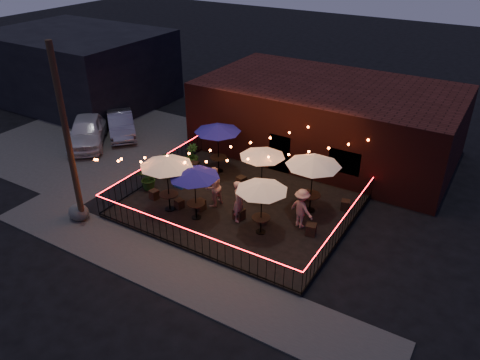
# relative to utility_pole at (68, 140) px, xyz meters

# --- Properties ---
(ground) EXTENTS (110.00, 110.00, 0.00)m
(ground) POSITION_rel_utility_pole_xyz_m (5.40, 2.60, -4.00)
(ground) COLOR black
(ground) RESTS_ON ground
(patio) EXTENTS (10.00, 8.00, 0.15)m
(patio) POSITION_rel_utility_pole_xyz_m (5.40, 4.60, -3.92)
(patio) COLOR black
(patio) RESTS_ON ground
(sidewalk) EXTENTS (18.00, 2.50, 0.05)m
(sidewalk) POSITION_rel_utility_pole_xyz_m (5.40, -0.65, -3.98)
(sidewalk) COLOR #3F3D3B
(sidewalk) RESTS_ON ground
(parking_lot) EXTENTS (11.00, 12.00, 0.02)m
(parking_lot) POSITION_rel_utility_pole_xyz_m (-6.60, 6.60, -3.99)
(parking_lot) COLOR #3F3D3B
(parking_lot) RESTS_ON ground
(brick_building) EXTENTS (14.00, 8.00, 4.00)m
(brick_building) POSITION_rel_utility_pole_xyz_m (6.40, 12.59, -2.00)
(brick_building) COLOR #37130F
(brick_building) RESTS_ON ground
(background_building) EXTENTS (12.00, 9.00, 5.00)m
(background_building) POSITION_rel_utility_pole_xyz_m (-12.60, 11.60, -1.50)
(background_building) COLOR black
(background_building) RESTS_ON ground
(utility_pole) EXTENTS (0.26, 0.26, 8.00)m
(utility_pole) POSITION_rel_utility_pole_xyz_m (0.00, 0.00, 0.00)
(utility_pole) COLOR #3C2B18
(utility_pole) RESTS_ON ground
(fence_front) EXTENTS (10.00, 0.04, 1.04)m
(fence_front) POSITION_rel_utility_pole_xyz_m (5.40, 0.60, -3.34)
(fence_front) COLOR black
(fence_front) RESTS_ON patio
(fence_left) EXTENTS (0.04, 8.00, 1.04)m
(fence_left) POSITION_rel_utility_pole_xyz_m (0.40, 4.60, -3.34)
(fence_left) COLOR black
(fence_left) RESTS_ON patio
(fence_right) EXTENTS (0.04, 8.00, 1.04)m
(fence_right) POSITION_rel_utility_pole_xyz_m (10.40, 4.60, -3.34)
(fence_right) COLOR black
(fence_right) RESTS_ON patio
(festoon_lights) EXTENTS (10.02, 8.72, 1.32)m
(festoon_lights) POSITION_rel_utility_pole_xyz_m (4.39, 4.30, -1.48)
(festoon_lights) COLOR #F8561A
(festoon_lights) RESTS_ON ground
(cafe_table_0) EXTENTS (3.04, 3.04, 2.63)m
(cafe_table_0) POSITION_rel_utility_pole_xyz_m (2.83, 2.65, -1.45)
(cafe_table_0) COLOR black
(cafe_table_0) RESTS_ON patio
(cafe_table_1) EXTENTS (2.80, 2.80, 2.66)m
(cafe_table_1) POSITION_rel_utility_pole_xyz_m (2.67, 6.96, -1.42)
(cafe_table_1) COLOR black
(cafe_table_1) RESTS_ON patio
(cafe_table_2) EXTENTS (2.92, 2.92, 2.45)m
(cafe_table_2) POSITION_rel_utility_pole_xyz_m (4.29, 2.71, -1.61)
(cafe_table_2) COLOR black
(cafe_table_2) RESTS_ON patio
(cafe_table_3) EXTENTS (2.66, 2.66, 2.41)m
(cafe_table_3) POSITION_rel_utility_pole_xyz_m (5.79, 6.01, -1.65)
(cafe_table_3) COLOR black
(cafe_table_3) RESTS_ON patio
(cafe_table_4) EXTENTS (2.22, 2.22, 2.42)m
(cafe_table_4) POSITION_rel_utility_pole_xyz_m (7.30, 3.22, -1.64)
(cafe_table_4) COLOR black
(cafe_table_4) RESTS_ON patio
(cafe_table_5) EXTENTS (3.17, 3.17, 2.72)m
(cafe_table_5) POSITION_rel_utility_pole_xyz_m (8.39, 5.89, -1.36)
(cafe_table_5) COLOR black
(cafe_table_5) RESTS_ON patio
(bistro_chair_0) EXTENTS (0.44, 0.44, 0.44)m
(bistro_chair_0) POSITION_rel_utility_pole_xyz_m (1.59, 3.01, -3.63)
(bistro_chair_0) COLOR black
(bistro_chair_0) RESTS_ON patio
(bistro_chair_1) EXTENTS (0.44, 0.44, 0.42)m
(bistro_chair_1) POSITION_rel_utility_pole_xyz_m (3.12, 2.98, -3.64)
(bistro_chair_1) COLOR black
(bistro_chair_1) RESTS_ON patio
(bistro_chair_2) EXTENTS (0.53, 0.53, 0.51)m
(bistro_chair_2) POSITION_rel_utility_pole_xyz_m (1.58, 6.30, -3.59)
(bistro_chair_2) COLOR black
(bistro_chair_2) RESTS_ON patio
(bistro_chair_3) EXTENTS (0.39, 0.39, 0.42)m
(bistro_chair_3) POSITION_rel_utility_pole_xyz_m (2.74, 6.38, -3.64)
(bistro_chair_3) COLOR black
(bistro_chair_3) RESTS_ON patio
(bistro_chair_4) EXTENTS (0.49, 0.49, 0.48)m
(bistro_chair_4) POSITION_rel_utility_pole_xyz_m (4.03, 3.38, -3.61)
(bistro_chair_4) COLOR black
(bistro_chair_4) RESTS_ON patio
(bistro_chair_5) EXTENTS (0.50, 0.50, 0.51)m
(bistro_chair_5) POSITION_rel_utility_pole_xyz_m (5.98, 3.60, -3.60)
(bistro_chair_5) COLOR black
(bistro_chair_5) RESTS_ON patio
(bistro_chair_6) EXTENTS (0.50, 0.50, 0.49)m
(bistro_chair_6) POSITION_rel_utility_pole_xyz_m (4.50, 6.25, -3.61)
(bistro_chair_6) COLOR black
(bistro_chair_6) RESTS_ON patio
(bistro_chair_7) EXTENTS (0.40, 0.40, 0.47)m
(bistro_chair_7) POSITION_rel_utility_pole_xyz_m (5.95, 6.49, -3.62)
(bistro_chair_7) COLOR black
(bistro_chair_7) RESTS_ON patio
(bistro_chair_8) EXTENTS (0.41, 0.41, 0.41)m
(bistro_chair_8) POSITION_rel_utility_pole_xyz_m (7.03, 3.87, -3.64)
(bistro_chair_8) COLOR black
(bistro_chair_8) RESTS_ON patio
(bistro_chair_9) EXTENTS (0.50, 0.50, 0.50)m
(bistro_chair_9) POSITION_rel_utility_pole_xyz_m (9.20, 4.17, -3.60)
(bistro_chair_9) COLOR black
(bistro_chair_9) RESTS_ON patio
(bistro_chair_10) EXTENTS (0.51, 0.51, 0.49)m
(bistro_chair_10) POSITION_rel_utility_pole_xyz_m (7.74, 6.61, -3.61)
(bistro_chair_10) COLOR black
(bistro_chair_10) RESTS_ON patio
(bistro_chair_11) EXTENTS (0.47, 0.47, 0.46)m
(bistro_chair_11) POSITION_rel_utility_pole_xyz_m (9.74, 6.83, -3.62)
(bistro_chair_11) COLOR black
(bistro_chair_11) RESTS_ON patio
(patron_a) EXTENTS (0.55, 0.76, 1.93)m
(patron_a) POSITION_rel_utility_pole_xyz_m (6.00, 3.56, -2.89)
(patron_a) COLOR tan
(patron_a) RESTS_ON patio
(patron_b) EXTENTS (0.90, 1.06, 1.94)m
(patron_b) POSITION_rel_utility_pole_xyz_m (4.34, 4.02, -2.88)
(patron_b) COLOR #CDAF8D
(patron_b) RESTS_ON patio
(patron_c) EXTENTS (1.32, 1.00, 1.81)m
(patron_c) POSITION_rel_utility_pole_xyz_m (8.55, 4.52, -2.94)
(patron_c) COLOR #CCAB8A
(patron_c) RESTS_ON patio
(potted_shrub_a) EXTENTS (1.11, 0.97, 1.19)m
(potted_shrub_a) POSITION_rel_utility_pole_xyz_m (0.80, 3.61, -3.26)
(potted_shrub_a) COLOR #12370E
(potted_shrub_a) RESTS_ON patio
(potted_shrub_b) EXTENTS (0.98, 0.87, 1.51)m
(potted_shrub_b) POSITION_rel_utility_pole_xyz_m (0.80, 5.04, -3.09)
(potted_shrub_b) COLOR #1C3C10
(potted_shrub_b) RESTS_ON patio
(potted_shrub_c) EXTENTS (0.75, 0.75, 1.22)m
(potted_shrub_c) POSITION_rel_utility_pole_xyz_m (1.07, 6.80, -3.24)
(potted_shrub_c) COLOR #18340D
(potted_shrub_c) RESTS_ON patio
(cooler) EXTENTS (0.72, 0.56, 0.88)m
(cooler) POSITION_rel_utility_pole_xyz_m (1.94, 4.60, -3.41)
(cooler) COLOR blue
(cooler) RESTS_ON patio
(boulder) EXTENTS (0.95, 0.82, 0.73)m
(boulder) POSITION_rel_utility_pole_xyz_m (-0.28, 0.05, -3.63)
(boulder) COLOR #4D4D48
(boulder) RESTS_ON ground
(car_white) EXTENTS (4.70, 5.07, 1.69)m
(car_white) POSITION_rel_utility_pole_xyz_m (-6.16, 6.07, -3.16)
(car_white) COLOR white
(car_white) RESTS_ON ground
(car_silver) EXTENTS (4.22, 4.02, 1.42)m
(car_silver) POSITION_rel_utility_pole_xyz_m (-5.41, 8.13, -3.29)
(car_silver) COLOR #9999A1
(car_silver) RESTS_ON ground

